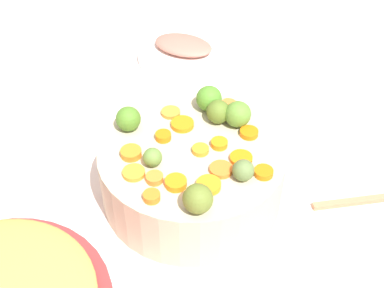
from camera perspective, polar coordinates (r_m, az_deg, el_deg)
tabletop at (r=0.87m, az=-1.46°, el=-6.23°), size 2.40×2.40×0.02m
serving_bowl_carrots at (r=0.83m, az=0.00°, el=-3.13°), size 0.29×0.29×0.10m
carrot_slice_0 at (r=0.74m, az=-1.79°, el=-4.28°), size 0.04×0.04×0.01m
carrot_slice_1 at (r=0.86m, az=-2.36°, el=3.49°), size 0.03×0.03×0.01m
carrot_slice_2 at (r=0.79m, az=0.94°, el=-0.64°), size 0.03×0.03×0.01m
carrot_slice_3 at (r=0.74m, az=1.84°, el=-4.54°), size 0.04×0.04×0.01m
carrot_slice_4 at (r=0.83m, az=-1.07°, el=2.19°), size 0.04×0.04×0.01m
carrot_slice_5 at (r=0.72m, az=-4.46°, el=-5.77°), size 0.03×0.03×0.01m
carrot_slice_6 at (r=0.87m, az=4.05°, el=4.30°), size 0.04×0.04×0.01m
carrot_slice_7 at (r=0.78m, az=5.42°, el=-1.59°), size 0.04×0.04×0.01m
carrot_slice_8 at (r=0.81m, az=-3.09°, el=0.91°), size 0.03×0.03×0.01m
carrot_slice_9 at (r=0.75m, az=-4.14°, el=-3.76°), size 0.03×0.03×0.01m
carrot_slice_10 at (r=0.76m, az=7.88°, el=-3.11°), size 0.04×0.04×0.01m
carrot_slice_11 at (r=0.80m, az=3.02°, el=0.05°), size 0.03×0.03×0.01m
carrot_slice_12 at (r=0.82m, az=6.29°, el=1.23°), size 0.03×0.03×0.01m
carrot_slice_13 at (r=0.76m, az=-6.45°, el=-3.14°), size 0.04×0.04×0.01m
carrot_slice_14 at (r=0.76m, az=3.21°, el=-2.81°), size 0.05×0.05×0.01m
carrot_slice_15 at (r=0.79m, az=-6.72°, el=-0.98°), size 0.05×0.05×0.01m
brussels_sprout_0 at (r=0.74m, az=5.66°, el=-2.89°), size 0.03×0.03×0.03m
brussels_sprout_1 at (r=0.83m, az=-7.02°, el=2.76°), size 0.04×0.04×0.04m
brussels_sprout_2 at (r=0.83m, az=5.06°, el=3.29°), size 0.04×0.04×0.04m
brussels_sprout_3 at (r=0.86m, az=1.88°, el=5.02°), size 0.04×0.04×0.04m
brussels_sprout_4 at (r=0.76m, az=-4.39°, el=-1.44°), size 0.03×0.03×0.03m
brussels_sprout_5 at (r=0.70m, az=0.65°, el=-6.04°), size 0.04×0.04×0.04m
brussels_sprout_6 at (r=0.84m, az=2.91°, el=3.57°), size 0.04×0.04×0.04m
ham_plate at (r=1.19m, az=-0.49°, el=9.74°), size 0.22×0.22×0.01m
ham_slice_main at (r=1.19m, az=-0.96°, el=10.83°), size 0.14×0.16×0.02m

